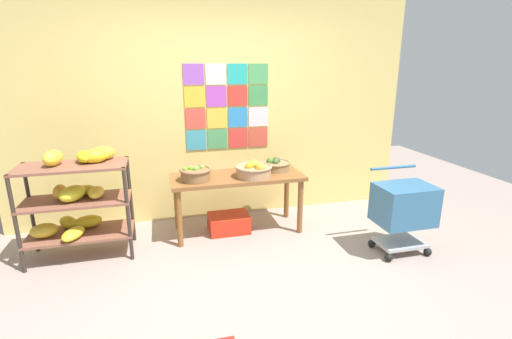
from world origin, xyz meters
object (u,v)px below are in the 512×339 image
object	(u,v)px
fruit_basket_centre	(254,170)
fruit_basket_left	(275,165)
produce_crate_under_table	(229,223)
shopping_cart	(404,207)
display_table	(237,183)
fruit_basket_right	(195,173)
banana_shelf_unit	(77,196)

from	to	relation	value
fruit_basket_centre	fruit_basket_left	size ratio (longest dim) A/B	1.14
produce_crate_under_table	shopping_cart	distance (m)	1.88
display_table	produce_crate_under_table	xyz separation A→B (m)	(-0.10, 0.01, -0.47)
display_table	fruit_basket_left	size ratio (longest dim) A/B	4.09
fruit_basket_right	fruit_basket_left	bearing A→B (deg)	10.59
fruit_basket_left	produce_crate_under_table	size ratio (longest dim) A/B	0.78
banana_shelf_unit	display_table	xyz separation A→B (m)	(1.62, 0.15, -0.05)
display_table	shopping_cart	size ratio (longest dim) A/B	1.72
banana_shelf_unit	produce_crate_under_table	size ratio (longest dim) A/B	2.40
fruit_basket_right	produce_crate_under_table	size ratio (longest dim) A/B	0.74
display_table	fruit_basket_left	world-z (taller)	fruit_basket_left
display_table	fruit_basket_left	xyz separation A→B (m)	(0.47, 0.11, 0.15)
shopping_cart	produce_crate_under_table	bearing A→B (deg)	139.10
fruit_basket_right	produce_crate_under_table	bearing A→B (deg)	11.88
display_table	shopping_cart	bearing A→B (deg)	-31.26
fruit_basket_centre	fruit_basket_left	xyz separation A→B (m)	(0.30, 0.21, -0.02)
fruit_basket_centre	banana_shelf_unit	bearing A→B (deg)	-178.65
banana_shelf_unit	fruit_basket_centre	world-z (taller)	banana_shelf_unit
display_table	fruit_basket_centre	xyz separation A→B (m)	(0.16, -0.11, 0.17)
banana_shelf_unit	produce_crate_under_table	xyz separation A→B (m)	(1.51, 0.15, -0.52)
display_table	produce_crate_under_table	distance (m)	0.48
fruit_basket_right	fruit_basket_left	distance (m)	0.95
fruit_basket_centre	display_table	bearing A→B (deg)	147.24
produce_crate_under_table	shopping_cart	world-z (taller)	shopping_cart
fruit_basket_left	shopping_cart	distance (m)	1.46
banana_shelf_unit	fruit_basket_centre	bearing A→B (deg)	1.35
display_table	fruit_basket_left	bearing A→B (deg)	12.68
fruit_basket_right	produce_crate_under_table	distance (m)	0.74
banana_shelf_unit	fruit_basket_right	bearing A→B (deg)	3.91
fruit_basket_left	shopping_cart	world-z (taller)	shopping_cart
fruit_basket_right	produce_crate_under_table	xyz separation A→B (m)	(0.36, 0.08, -0.64)
fruit_basket_right	fruit_basket_centre	size ratio (longest dim) A/B	0.83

